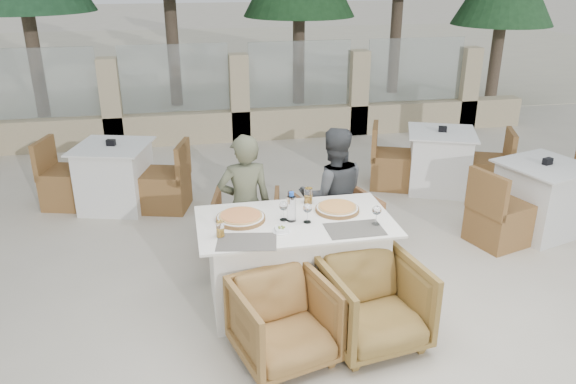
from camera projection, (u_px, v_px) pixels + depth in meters
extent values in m
plane|color=beige|center=(304.00, 294.00, 4.98)|extent=(80.00, 80.00, 0.00)
cube|color=beige|center=(206.00, 56.00, 17.69)|extent=(30.00, 16.00, 0.01)
cube|color=#605B53|center=(247.00, 242.00, 4.23)|extent=(0.50, 0.37, 0.00)
cube|color=#5C574E|center=(355.00, 229.00, 4.43)|extent=(0.45, 0.30, 0.00)
cylinder|color=#DB4A1D|center=(241.00, 217.00, 4.59)|extent=(0.41, 0.41, 0.05)
cylinder|color=orange|center=(337.00, 208.00, 4.76)|extent=(0.44, 0.44, 0.05)
cylinder|color=#ABCDE0|center=(291.00, 207.00, 4.54)|extent=(0.08, 0.08, 0.25)
cylinder|color=gold|center=(220.00, 229.00, 4.30)|extent=(0.07, 0.07, 0.13)
cylinder|color=orange|center=(308.00, 196.00, 4.89)|extent=(0.09, 0.09, 0.14)
imported|color=brown|center=(247.00, 223.00, 5.63)|extent=(0.77, 0.79, 0.61)
imported|color=brown|center=(334.00, 224.00, 5.55)|extent=(0.87, 0.88, 0.65)
imported|color=olive|center=(284.00, 322.00, 4.06)|extent=(0.83, 0.84, 0.63)
imported|color=olive|center=(373.00, 303.00, 4.25)|extent=(0.82, 0.84, 0.67)
imported|color=#565940|center=(245.00, 206.00, 5.11)|extent=(0.51, 0.35, 1.35)
imported|color=#3D4042|center=(333.00, 196.00, 5.34)|extent=(0.69, 0.56, 1.34)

